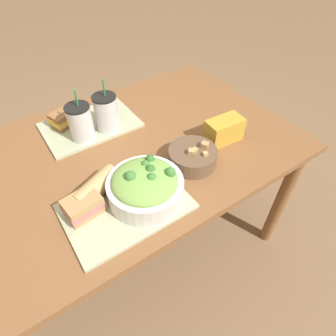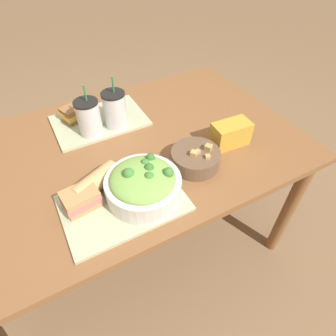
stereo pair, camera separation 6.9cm
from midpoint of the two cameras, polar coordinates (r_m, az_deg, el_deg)
ground_plane at (r=1.73m, az=-8.19°, el=-15.11°), size 12.00×12.00×0.00m
dining_table at (r=1.22m, az=-11.22°, el=0.19°), size 1.48×0.92×0.73m
tray_near at (r=0.96m, az=-10.56°, el=-7.77°), size 0.40×0.28×0.01m
tray_far at (r=1.33m, az=-16.97°, el=8.31°), size 0.40×0.28×0.01m
salad_bowl at (r=0.93m, az=-6.75°, el=-3.67°), size 0.25×0.25×0.12m
soup_bowl at (r=1.07m, az=3.20°, el=2.37°), size 0.19×0.19×0.08m
sandwich_near at (r=0.95m, az=-18.91°, el=-7.38°), size 0.13×0.10×0.06m
baguette_near at (r=0.98m, az=-16.25°, el=-3.73°), size 0.19×0.13×0.07m
sandwich_far at (r=1.34m, az=-21.50°, el=9.46°), size 0.15×0.12×0.06m
drink_cup_dark at (r=1.21m, az=-18.87°, el=8.50°), size 0.10×0.10×0.23m
drink_cup_red at (r=1.24m, az=-13.95°, el=10.58°), size 0.10×0.10×0.23m
chip_bag at (r=1.18m, az=9.66°, el=7.52°), size 0.16×0.09×0.10m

